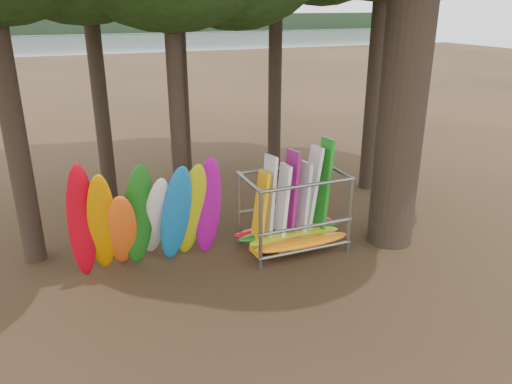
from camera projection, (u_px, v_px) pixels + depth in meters
name	position (u px, v px, depth m)	size (l,w,h in m)	color
ground	(255.00, 268.00, 12.41)	(120.00, 120.00, 0.00)	#47331E
lake	(79.00, 55.00, 64.32)	(160.00, 160.00, 0.00)	gray
far_shore	(61.00, 25.00, 106.87)	(160.00, 4.00, 4.00)	black
kayak_row	(147.00, 219.00, 11.74)	(3.66, 2.17, 3.24)	red
storage_rack	(293.00, 214.00, 13.07)	(2.98, 1.57, 2.91)	gray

